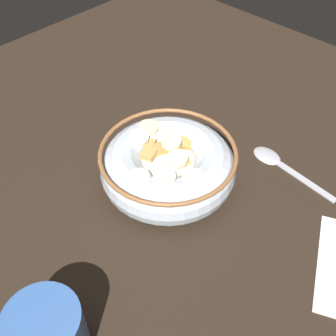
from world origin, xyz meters
TOP-DOWN VIEW (x-y plane):
  - ground_plane at (0.00, 0.00)cm, footprint 104.47×104.47cm
  - cereal_bowl at (-0.01, -0.01)cm, footprint 18.80×18.80cm
  - spoon at (-14.37, 8.83)cm, footprint 3.63×14.59cm

SIDE VIEW (x-z plane):
  - ground_plane at x=0.00cm, z-range -2.00..0.00cm
  - spoon at x=-14.37cm, z-range -0.05..0.75cm
  - cereal_bowl at x=-0.01cm, z-range 0.08..6.81cm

